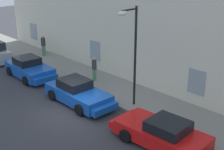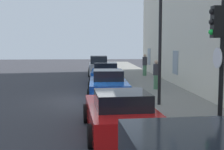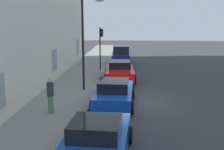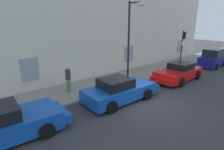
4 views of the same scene
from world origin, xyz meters
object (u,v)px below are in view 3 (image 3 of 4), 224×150
sportscar_red_lead (98,139)px  sportscar_yellow_flank (114,93)px  hatchback_parked (121,56)px  traffic_light (101,41)px  street_lamp (89,25)px  pedestrian_admiring (50,95)px  sportscar_white_middle (120,72)px

sportscar_red_lead → sportscar_yellow_flank: sportscar_red_lead is taller
hatchback_parked → traffic_light: size_ratio=1.01×
sportscar_yellow_flank → traffic_light: size_ratio=1.36×
street_lamp → pedestrian_admiring: (-4.56, 1.25, -3.11)m
hatchback_parked → street_lamp: 11.04m
street_lamp → hatchback_parked: bearing=-8.1°
traffic_light → pedestrian_admiring: 11.70m
pedestrian_admiring → hatchback_parked: bearing=-10.4°
traffic_light → sportscar_yellow_flank: bearing=-169.7°
sportscar_red_lead → hatchback_parked: hatchback_parked is taller
sportscar_yellow_flank → hatchback_parked: hatchback_parked is taller
street_lamp → traffic_light: bearing=0.6°
sportscar_white_middle → pedestrian_admiring: 8.63m
hatchback_parked → street_lamp: street_lamp is taller
sportscar_white_middle → sportscar_red_lead: bearing=179.0°
traffic_light → sportscar_red_lead: bearing=-174.3°
sportscar_red_lead → hatchback_parked: bearing=0.0°
sportscar_red_lead → street_lamp: 9.35m
sportscar_red_lead → sportscar_yellow_flank: 6.00m
sportscar_yellow_flank → street_lamp: (2.54, 1.66, 3.51)m
hatchback_parked → street_lamp: (-10.43, 1.48, 3.31)m
pedestrian_admiring → sportscar_white_middle: bearing=-19.9°
sportscar_yellow_flank → pedestrian_admiring: (-2.02, 2.92, 0.40)m
sportscar_red_lead → traffic_light: bearing=5.7°
sportscar_white_middle → street_lamp: street_lamp is taller
sportscar_white_middle → pedestrian_admiring: size_ratio=2.87×
sportscar_red_lead → hatchback_parked: 18.96m
sportscar_yellow_flank → street_lamp: size_ratio=0.84×
sportscar_yellow_flank → sportscar_white_middle: sportscar_yellow_flank is taller
sportscar_red_lead → sportscar_yellow_flank: size_ratio=0.95×
sportscar_red_lead → pedestrian_admiring: (3.97, 2.74, 0.41)m
sportscar_yellow_flank → street_lamp: bearing=33.3°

